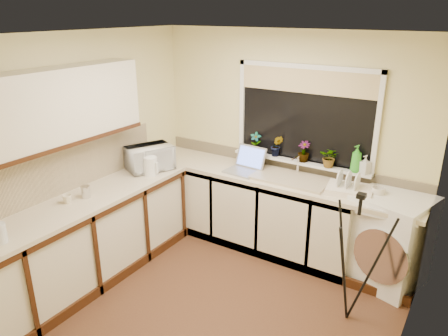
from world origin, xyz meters
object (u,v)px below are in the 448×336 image
microwave (150,158)px  kettle (150,166)px  washing_machine (389,239)px  plant_c (304,152)px  steel_jar (86,192)px  dish_rack (349,190)px  plant_b (277,146)px  cup_left (67,199)px  soap_bottle_clear (365,165)px  tripod (354,259)px  cup_back (378,192)px  plant_a (256,142)px  soap_bottle_green (356,159)px  laptop (246,165)px  plant_d (330,157)px

microwave → kettle: bearing=-111.7°
washing_machine → plant_c: (-1.03, 0.18, 0.69)m
washing_machine → steel_jar: bearing=-133.3°
dish_rack → steel_jar: size_ratio=3.66×
plant_b → cup_left: plant_b is taller
steel_jar → soap_bottle_clear: soap_bottle_clear is taller
plant_c → soap_bottle_clear: (0.67, -0.01, -0.02)m
washing_machine → microwave: (-2.57, -0.61, 0.57)m
tripod → plant_c: size_ratio=5.34×
plant_b → cup_back: size_ratio=1.85×
microwave → plant_a: (0.94, 0.79, 0.13)m
kettle → tripod: bearing=-1.1°
soap_bottle_green → plant_c: bearing=178.9°
steel_jar → cup_back: steel_jar is taller
dish_rack → microwave: microwave is taller
microwave → soap_bottle_green: 2.27m
kettle → microwave: (-0.12, 0.13, 0.04)m
tripod → cup_left: bearing=-177.8°
plant_b → soap_bottle_green: soap_bottle_green is taller
plant_b → cup_back: plant_b is taller
steel_jar → cup_left: (-0.04, -0.19, -0.02)m
soap_bottle_clear → kettle: bearing=-156.5°
tripod → microwave: 2.48m
washing_machine → cup_left: (-2.62, -1.73, 0.47)m
kettle → plant_a: bearing=48.2°
dish_rack → cup_left: 2.76m
soap_bottle_green → washing_machine: bearing=-20.7°
laptop → soap_bottle_clear: 1.29m
kettle → cup_back: bearing=17.6°
plant_c → plant_d: (0.30, -0.02, -0.01)m
soap_bottle_green → cup_back: soap_bottle_green is taller
laptop → plant_c: (0.59, 0.24, 0.19)m
plant_c → soap_bottle_green: (0.58, -0.01, 0.03)m
plant_b → kettle: bearing=-139.5°
soap_bottle_green → laptop: bearing=-168.8°
plant_b → plant_c: 0.33m
washing_machine → soap_bottle_clear: (-0.36, 0.17, 0.67)m
kettle → plant_b: (1.09, 0.93, 0.17)m
tripod → plant_d: size_ratio=5.59×
plant_c → plant_d: plant_c is taller
plant_b → plant_c: plant_b is taller
kettle → soap_bottle_clear: 2.29m
plant_c → dish_rack: bearing=-21.7°
plant_d → soap_bottle_green: bearing=2.1°
soap_bottle_green → steel_jar: bearing=-141.2°
plant_a → plant_d: 0.90m
soap_bottle_green → soap_bottle_clear: (0.09, 0.00, -0.05)m
cup_back → kettle: bearing=-162.4°
dish_rack → plant_a: 1.25m
tripod → soap_bottle_green: 1.16m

